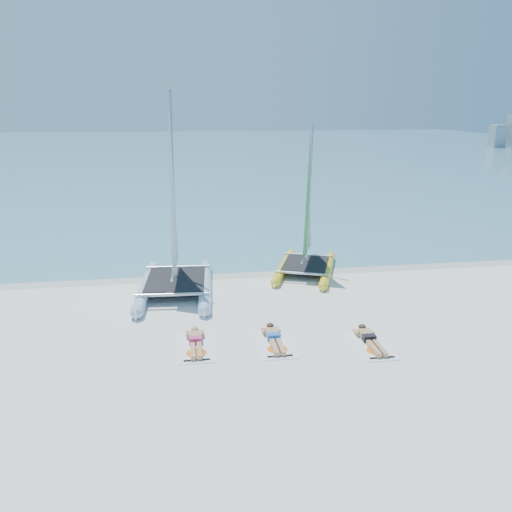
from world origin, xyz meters
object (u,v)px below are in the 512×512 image
at_px(sunbather_a, 196,341).
at_px(sunbather_b, 274,337).
at_px(towel_c, 372,345).
at_px(catamaran_blue, 174,233).
at_px(catamaran_yellow, 308,224).
at_px(towel_a, 196,347).
at_px(towel_b, 275,344).
at_px(sunbather_c, 370,339).

xyz_separation_m(sunbather_a, sunbather_b, (2.23, -0.10, 0.00)).
xyz_separation_m(sunbather_a, towel_c, (4.91, -0.78, -0.11)).
xyz_separation_m(catamaran_blue, towel_c, (5.47, -5.25, -2.16)).
xyz_separation_m(catamaran_yellow, towel_a, (-4.75, -6.37, -1.89)).
relative_size(towel_b, sunbather_b, 1.07).
bearing_deg(catamaran_blue, towel_c, -40.16).
distance_m(towel_b, sunbather_b, 0.22).
bearing_deg(towel_b, towel_c, -10.19).
bearing_deg(towel_c, sunbather_b, 165.90).
relative_size(catamaran_yellow, sunbather_b, 3.50).
bearing_deg(sunbather_a, towel_c, -9.01).
bearing_deg(sunbather_a, catamaran_yellow, 52.45).
bearing_deg(towel_a, sunbather_a, 90.00).
relative_size(towel_c, sunbather_c, 1.07).
xyz_separation_m(catamaran_yellow, sunbather_c, (0.16, -6.77, -1.78)).
distance_m(towel_b, towel_c, 2.73).
distance_m(catamaran_yellow, towel_b, 7.21).
relative_size(catamaran_yellow, towel_b, 3.26).
bearing_deg(towel_a, towel_c, -6.81).
bearing_deg(sunbather_c, towel_a, 175.41).
height_order(towel_a, towel_b, same).
relative_size(sunbather_a, towel_b, 0.93).
height_order(towel_a, sunbather_c, sunbather_c).
bearing_deg(sunbather_c, sunbather_a, 173.19).
height_order(catamaran_blue, towel_c, catamaran_blue).
bearing_deg(sunbather_c, towel_c, -90.00).
relative_size(towel_a, sunbather_b, 1.07).
height_order(sunbather_b, sunbather_c, same).
xyz_separation_m(towel_a, sunbather_a, (0.00, 0.19, 0.11)).
bearing_deg(towel_a, sunbather_b, 2.25).
height_order(catamaran_blue, sunbather_a, catamaran_blue).
relative_size(towel_a, sunbather_c, 1.07).
height_order(catamaran_yellow, towel_b, catamaran_yellow).
height_order(towel_b, sunbather_c, sunbather_c).
distance_m(catamaran_yellow, towel_a, 8.17).
bearing_deg(towel_c, sunbather_c, 90.00).
xyz_separation_m(catamaran_blue, towel_b, (2.79, -4.77, -2.16)).
xyz_separation_m(towel_a, sunbather_b, (2.23, 0.09, 0.11)).
relative_size(catamaran_blue, sunbather_c, 4.21).
height_order(catamaran_blue, sunbather_b, catamaran_blue).
distance_m(catamaran_blue, towel_a, 5.17).
relative_size(catamaran_blue, catamaran_yellow, 1.20).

